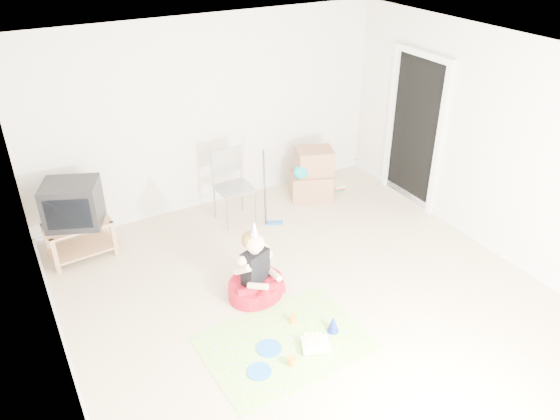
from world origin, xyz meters
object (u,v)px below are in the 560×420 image
crt_tv (73,204)px  cardboard_boxes (312,175)px  folding_chair (234,188)px  birthday_cake (315,345)px  seated_woman (256,280)px  tv_stand (80,237)px

crt_tv → cardboard_boxes: size_ratio=0.83×
folding_chair → birthday_cake: (-0.37, -2.61, -0.45)m
birthday_cake → seated_woman: bearing=97.0°
crt_tv → cardboard_boxes: crt_tv is taller
birthday_cake → tv_stand: bearing=120.9°
tv_stand → folding_chair: (2.00, -0.12, 0.21)m
tv_stand → crt_tv: (0.00, -0.00, 0.46)m
crt_tv → birthday_cake: size_ratio=1.90×
tv_stand → crt_tv: size_ratio=1.28×
crt_tv → seated_woman: 2.34m
tv_stand → folding_chair: size_ratio=0.78×
cardboard_boxes → seated_woman: size_ratio=0.79×
seated_woman → birthday_cake: bearing=-83.0°
crt_tv → cardboard_boxes: (3.26, -0.06, -0.38)m
cardboard_boxes → tv_stand: bearing=179.0°
birthday_cake → crt_tv: bearing=120.9°
crt_tv → folding_chair: 2.02m
folding_chair → cardboard_boxes: folding_chair is taller
cardboard_boxes → birthday_cake: cardboard_boxes is taller
seated_woman → folding_chair: bearing=72.7°
tv_stand → cardboard_boxes: size_ratio=1.06×
tv_stand → crt_tv: 0.46m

